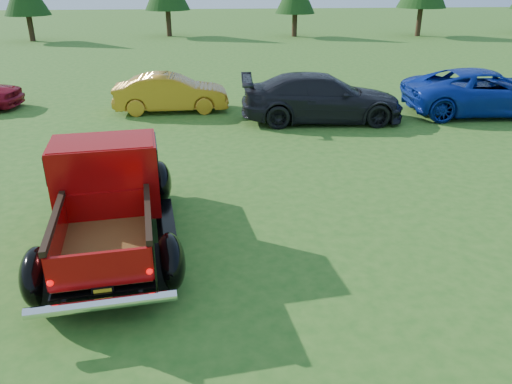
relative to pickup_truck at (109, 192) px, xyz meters
name	(u,v)px	position (x,y,z in m)	size (l,w,h in m)	color
ground	(229,255)	(2.00, -0.87, -0.84)	(120.00, 120.00, 0.00)	#2B5F1B
pickup_truck	(109,192)	(0.00, 0.00, 0.00)	(2.75, 4.97, 1.77)	black
show_car_yellow	(171,93)	(0.50, 8.64, -0.22)	(1.30, 3.74, 1.23)	orange
show_car_grey	(322,98)	(5.23, 7.05, -0.12)	(2.03, 4.99, 1.45)	black
show_car_blue	(485,92)	(10.71, 7.39, -0.12)	(2.38, 5.16, 1.43)	#0D2998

